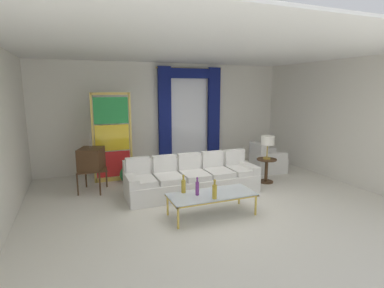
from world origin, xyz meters
TOP-DOWN VIEW (x-y plane):
  - ground_plane at (0.00, 0.00)m, footprint 16.00×16.00m
  - wall_rear at (0.00, 3.06)m, footprint 8.00×0.12m
  - wall_left at (-3.66, 0.60)m, footprint 0.12×7.00m
  - wall_right at (3.66, 0.60)m, footprint 0.12×7.00m
  - ceiling_slab at (0.00, 0.80)m, footprint 8.00×7.60m
  - curtained_window at (0.68, 2.89)m, footprint 2.00×0.17m
  - couch_white_long at (-0.16, 0.65)m, footprint 2.93×0.94m
  - coffee_table at (-0.27, -0.63)m, footprint 1.58×0.67m
  - bottle_blue_decanter at (-0.33, -0.87)m, footprint 0.08×0.08m
  - bottle_crystal_tall at (-0.54, -0.60)m, footprint 0.07×0.07m
  - bottle_amber_squat at (-0.72, -0.38)m, footprint 0.08×0.08m
  - vintage_tv at (-2.21, 1.54)m, footprint 0.68×0.73m
  - armchair_white at (2.44, 1.53)m, footprint 0.93×0.92m
  - stained_glass_divider at (-1.66, 2.16)m, footprint 0.95×0.05m
  - peacock_figurine at (-1.33, 1.80)m, footprint 0.44×0.60m
  - round_side_table at (1.83, 0.65)m, footprint 0.48×0.48m
  - table_lamp_brass at (1.83, 0.65)m, footprint 0.32×0.32m

SIDE VIEW (x-z plane):
  - ground_plane at x=0.00m, z-range 0.00..0.00m
  - peacock_figurine at x=-1.33m, z-range -0.03..0.47m
  - armchair_white at x=2.44m, z-range -0.11..0.69m
  - couch_white_long at x=-0.16m, z-range -0.12..0.74m
  - round_side_table at x=1.83m, z-range 0.06..0.65m
  - coffee_table at x=-0.27m, z-range 0.17..0.58m
  - bottle_crystal_tall at x=-0.54m, z-range 0.38..0.71m
  - bottle_amber_squat at x=-0.72m, z-range 0.38..0.72m
  - bottle_blue_decanter at x=-0.33m, z-range 0.38..0.73m
  - vintage_tv at x=-2.21m, z-range 0.06..1.40m
  - table_lamp_brass at x=1.83m, z-range 0.74..1.31m
  - stained_glass_divider at x=-1.66m, z-range -0.04..2.16m
  - wall_rear at x=0.00m, z-range 0.00..3.00m
  - wall_left at x=-3.66m, z-range 0.00..3.00m
  - wall_right at x=3.66m, z-range 0.00..3.00m
  - curtained_window at x=0.68m, z-range 0.39..3.09m
  - ceiling_slab at x=0.00m, z-range 3.00..3.04m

